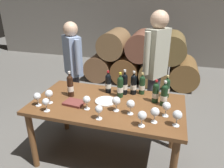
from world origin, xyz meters
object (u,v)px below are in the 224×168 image
object	(u,v)px
wine_bottle_7	(108,83)
wine_glass_4	(131,104)
wine_bottle_1	(156,92)
wine_glass_5	(142,116)
wine_glass_1	(177,115)
wine_glass_3	(46,102)
wine_bottle_8	(120,87)
wine_bottle_4	(142,85)
wine_glass_7	(99,109)
wine_bottle_5	(70,86)
wine_bottle_3	(125,84)
wine_glass_8	(166,106)
taster_seated_left	(73,64)
serving_plate	(106,101)
sommelier_presenting	(156,63)
tasting_notebook	(74,103)
wine_bottle_0	(134,84)
wine_glass_0	(49,94)
wine_bottle_2	(164,95)
dining_table	(107,110)
wine_glass_10	(116,101)
wine_glass_2	(87,100)
wine_glass_6	(155,112)
wine_bottle_6	(167,88)
wine_glass_9	(37,97)

from	to	relation	value
wine_bottle_7	wine_glass_4	size ratio (longest dim) A/B	1.78
wine_bottle_1	wine_glass_5	size ratio (longest dim) A/B	1.70
wine_glass_1	wine_glass_3	xyz separation A→B (m)	(-1.31, -0.10, -0.01)
wine_bottle_8	wine_glass_1	distance (m)	0.78
wine_glass_3	wine_glass_4	bearing A→B (deg)	12.20
wine_bottle_4	wine_glass_7	distance (m)	0.75
wine_glass_3	wine_glass_5	distance (m)	1.00
wine_bottle_4	wine_bottle_5	distance (m)	0.86
wine_bottle_3	wine_glass_8	world-z (taller)	wine_bottle_3
wine_bottle_1	taster_seated_left	bearing A→B (deg)	156.74
wine_glass_7	serving_plate	xyz separation A→B (m)	(-0.05, 0.36, -0.10)
wine_glass_7	taster_seated_left	bearing A→B (deg)	126.27
wine_bottle_7	sommelier_presenting	xyz separation A→B (m)	(0.52, 0.48, 0.16)
wine_bottle_7	tasting_notebook	bearing A→B (deg)	-124.98
wine_bottle_0	wine_glass_0	xyz separation A→B (m)	(-0.86, -0.49, -0.02)
wine_bottle_5	wine_glass_7	distance (m)	0.62
wine_bottle_2	wine_glass_0	world-z (taller)	wine_bottle_2
dining_table	wine_bottle_8	bearing A→B (deg)	61.90
wine_bottle_0	wine_glass_0	distance (m)	0.99
wine_glass_10	serving_plate	bearing A→B (deg)	136.06
wine_bottle_4	wine_glass_4	size ratio (longest dim) A/B	1.70
wine_glass_2	wine_glass_7	bearing A→B (deg)	-38.05
wine_bottle_3	wine_bottle_7	world-z (taller)	wine_bottle_3
tasting_notebook	taster_seated_left	distance (m)	0.95
serving_plate	taster_seated_left	distance (m)	1.02
wine_bottle_0	wine_bottle_5	size ratio (longest dim) A/B	0.94
wine_glass_0	wine_bottle_3	bearing A→B (deg)	31.30
wine_glass_0	wine_glass_6	xyz separation A→B (m)	(1.17, -0.07, -0.00)
wine_glass_0	tasting_notebook	size ratio (longest dim) A/B	0.73
wine_glass_4	wine_glass_10	world-z (taller)	wine_glass_10
wine_glass_10	taster_seated_left	world-z (taller)	taster_seated_left
wine_bottle_0	wine_glass_0	bearing A→B (deg)	-150.24
wine_bottle_3	wine_bottle_0	bearing A→B (deg)	17.30
wine_bottle_0	wine_glass_6	bearing A→B (deg)	-61.09
wine_bottle_4	wine_bottle_6	size ratio (longest dim) A/B	0.99
wine_glass_1	wine_glass_4	distance (m)	0.46
wine_glass_8	sommelier_presenting	bearing A→B (deg)	102.94
wine_bottle_3	wine_glass_6	size ratio (longest dim) A/B	1.96
wine_bottle_2	tasting_notebook	distance (m)	0.99
wine_bottle_1	sommelier_presenting	bearing A→B (deg)	96.27
wine_bottle_7	wine_bottle_8	distance (m)	0.19
dining_table	wine_bottle_1	distance (m)	0.58
wine_bottle_1	wine_bottle_6	size ratio (longest dim) A/B	0.99
wine_glass_4	serving_plate	xyz separation A→B (m)	(-0.32, 0.18, -0.11)
wine_bottle_8	wine_glass_9	size ratio (longest dim) A/B	2.00
wine_bottle_7	wine_glass_8	distance (m)	0.81
wine_bottle_6	wine_bottle_5	bearing A→B (deg)	-165.21
wine_bottle_4	wine_glass_3	distance (m)	1.13
wine_bottle_0	dining_table	bearing A→B (deg)	-127.23
taster_seated_left	wine_glass_10	bearing A→B (deg)	-43.74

